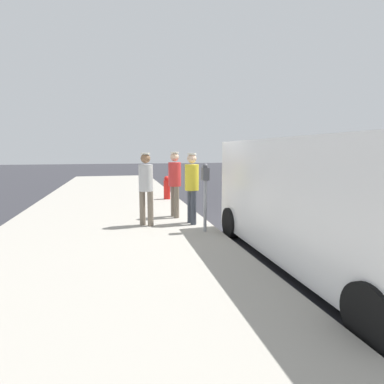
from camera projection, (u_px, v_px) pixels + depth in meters
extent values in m
plane|color=#2D2D33|center=(255.00, 231.00, 7.66)|extent=(80.00, 80.00, 0.00)
cube|color=#9E998E|center=(107.00, 237.00, 6.85)|extent=(5.00, 32.00, 0.15)
cylinder|color=gray|center=(205.00, 206.00, 6.99)|extent=(0.07, 0.07, 1.15)
cube|color=#4C4C51|center=(205.00, 174.00, 6.90)|extent=(0.14, 0.18, 0.28)
sphere|color=#47474C|center=(205.00, 166.00, 6.88)|extent=(0.12, 0.12, 0.12)
cylinder|color=#726656|center=(173.00, 201.00, 8.62)|extent=(0.14, 0.14, 0.85)
cylinder|color=#726656|center=(177.00, 202.00, 8.43)|extent=(0.14, 0.14, 0.85)
cylinder|color=red|center=(175.00, 174.00, 8.43)|extent=(0.34, 0.34, 0.64)
sphere|color=beige|center=(175.00, 157.00, 8.37)|extent=(0.23, 0.23, 0.23)
cylinder|color=silver|center=(175.00, 153.00, 8.35)|extent=(0.22, 0.22, 0.04)
cylinder|color=#383D47|center=(190.00, 206.00, 7.86)|extent=(0.14, 0.14, 0.84)
cylinder|color=#383D47|center=(193.00, 208.00, 7.65)|extent=(0.14, 0.14, 0.84)
cylinder|color=yellow|center=(192.00, 177.00, 7.66)|extent=(0.34, 0.34, 0.63)
sphere|color=beige|center=(192.00, 159.00, 7.60)|extent=(0.23, 0.23, 0.23)
cylinder|color=silver|center=(192.00, 154.00, 7.58)|extent=(0.22, 0.22, 0.04)
cylinder|color=#726656|center=(142.00, 208.00, 7.60)|extent=(0.14, 0.14, 0.84)
cylinder|color=#726656|center=(150.00, 209.00, 7.52)|extent=(0.14, 0.14, 0.84)
cylinder|color=#B7B7B7|center=(146.00, 178.00, 7.47)|extent=(0.34, 0.34, 0.63)
sphere|color=#8C6647|center=(145.00, 158.00, 7.40)|extent=(0.23, 0.23, 0.23)
cylinder|color=silver|center=(145.00, 154.00, 7.39)|extent=(0.22, 0.22, 0.04)
cube|color=white|center=(329.00, 199.00, 5.17)|extent=(2.07, 5.23, 1.96)
cylinder|color=black|center=(372.00, 316.00, 3.10)|extent=(0.23, 0.68, 0.68)
cylinder|color=black|center=(307.00, 219.00, 7.47)|extent=(0.23, 0.68, 0.68)
cylinder|color=black|center=(231.00, 223.00, 7.06)|extent=(0.23, 0.68, 0.68)
cylinder|color=red|center=(167.00, 190.00, 11.70)|extent=(0.24, 0.24, 0.70)
sphere|color=red|center=(167.00, 179.00, 11.64)|extent=(0.20, 0.20, 0.20)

